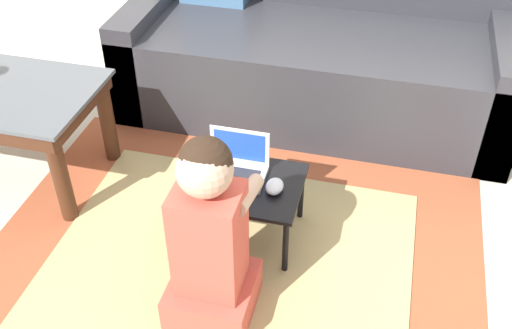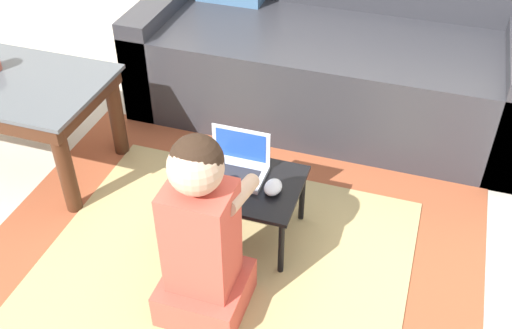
{
  "view_description": "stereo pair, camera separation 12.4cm",
  "coord_description": "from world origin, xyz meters",
  "px_view_note": "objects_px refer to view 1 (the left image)",
  "views": [
    {
      "loc": [
        0.4,
        -1.6,
        1.81
      ],
      "look_at": [
        -0.05,
        0.18,
        0.35
      ],
      "focal_mm": 42.0,
      "sensor_mm": 36.0,
      "label": 1
    },
    {
      "loc": [
        0.52,
        -1.57,
        1.81
      ],
      "look_at": [
        -0.05,
        0.18,
        0.35
      ],
      "focal_mm": 42.0,
      "sensor_mm": 36.0,
      "label": 2
    }
  ],
  "objects_px": {
    "laptop_desk": "(240,188)",
    "laptop": "(236,168)",
    "computer_mouse": "(275,186)",
    "couch": "(316,56)",
    "person_seated": "(210,240)"
  },
  "relations": [
    {
      "from": "laptop_desk",
      "to": "computer_mouse",
      "type": "relative_size",
      "value": 5.13
    },
    {
      "from": "laptop_desk",
      "to": "person_seated",
      "type": "distance_m",
      "value": 0.41
    },
    {
      "from": "laptop",
      "to": "person_seated",
      "type": "xyz_separation_m",
      "value": [
        0.03,
        -0.44,
        0.04
      ]
    },
    {
      "from": "computer_mouse",
      "to": "person_seated",
      "type": "xyz_separation_m",
      "value": [
        -0.14,
        -0.38,
        0.05
      ]
    },
    {
      "from": "computer_mouse",
      "to": "person_seated",
      "type": "height_order",
      "value": "person_seated"
    },
    {
      "from": "computer_mouse",
      "to": "laptop_desk",
      "type": "bearing_deg",
      "value": 173.95
    },
    {
      "from": "laptop",
      "to": "computer_mouse",
      "type": "bearing_deg",
      "value": -19.39
    },
    {
      "from": "laptop_desk",
      "to": "computer_mouse",
      "type": "xyz_separation_m",
      "value": [
        0.15,
        -0.02,
        0.05
      ]
    },
    {
      "from": "laptop",
      "to": "couch",
      "type": "bearing_deg",
      "value": 82.05
    },
    {
      "from": "couch",
      "to": "person_seated",
      "type": "height_order",
      "value": "couch"
    },
    {
      "from": "laptop_desk",
      "to": "laptop",
      "type": "height_order",
      "value": "laptop"
    },
    {
      "from": "laptop_desk",
      "to": "laptop",
      "type": "relative_size",
      "value": 2.04
    },
    {
      "from": "couch",
      "to": "laptop_desk",
      "type": "height_order",
      "value": "couch"
    },
    {
      "from": "couch",
      "to": "computer_mouse",
      "type": "bearing_deg",
      "value": -88.67
    },
    {
      "from": "couch",
      "to": "laptop",
      "type": "distance_m",
      "value": 1.06
    }
  ]
}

